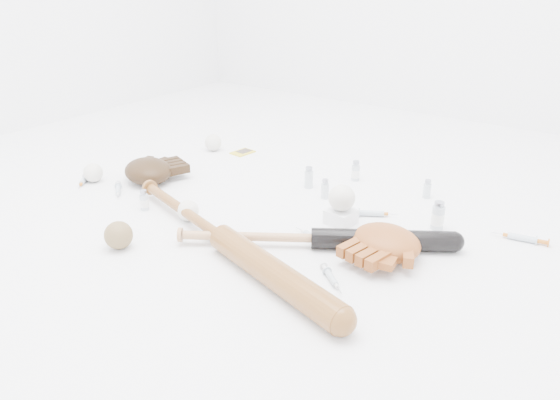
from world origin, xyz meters
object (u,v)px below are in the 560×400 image
Objects in this scene: bat_dark at (314,238)px; pedestal at (341,217)px; bat_wood at (223,238)px; glove_dark at (148,170)px.

pedestal is (-0.02, 0.18, -0.01)m from bat_dark.
bat_dark is 0.25m from bat_wood.
bat_wood is at bearing -118.05° from pedestal.
pedestal is (0.74, 0.11, -0.02)m from glove_dark.
glove_dark is at bearing 174.49° from bat_wood.
glove_dark reaches higher than bat_dark.
glove_dark is 0.74m from pedestal.
glove_dark is at bearing 142.06° from bat_dark.
bat_wood is at bearing -173.82° from bat_dark.
glove_dark reaches higher than pedestal.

